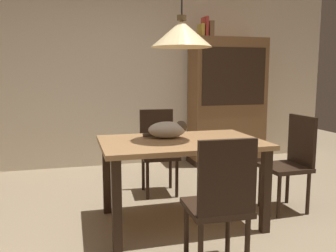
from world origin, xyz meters
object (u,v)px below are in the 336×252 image
object	(u,v)px
chair_near_front	(221,200)
chair_right_side	(292,159)
cat_sleeping	(168,130)
book_brown_thick	(209,29)
dining_table	(181,151)
pendant_lamp	(182,33)
chair_far_back	(158,147)
book_red_tall	(205,27)
hutch_bookcase	(227,104)
book_yellow_short	(201,31)

from	to	relation	value
chair_near_front	chair_right_side	world-z (taller)	same
cat_sleeping	book_brown_thick	distance (m)	2.41
dining_table	pendant_lamp	world-z (taller)	pendant_lamp
chair_far_back	chair_right_side	size ratio (longest dim) A/B	1.00
book_red_tall	book_brown_thick	distance (m)	0.07
book_brown_thick	pendant_lamp	bearing A→B (deg)	-117.58
chair_right_side	book_brown_thick	bearing A→B (deg)	93.16
dining_table	hutch_bookcase	size ratio (longest dim) A/B	0.76
chair_right_side	cat_sleeping	world-z (taller)	chair_right_side
book_yellow_short	book_red_tall	size ratio (longest dim) A/B	0.71
dining_table	book_yellow_short	bearing A→B (deg)	65.35
dining_table	hutch_bookcase	distance (m)	2.37
pendant_lamp	dining_table	bearing A→B (deg)	-104.04
book_brown_thick	chair_right_side	bearing A→B (deg)	-86.84
chair_right_side	cat_sleeping	xyz separation A→B (m)	(-1.21, 0.14, 0.32)
chair_right_side	book_yellow_short	bearing A→B (deg)	96.77
chair_near_front	chair_far_back	bearing A→B (deg)	89.78
chair_near_front	hutch_bookcase	world-z (taller)	hutch_bookcase
hutch_bookcase	cat_sleeping	bearing A→B (deg)	-127.75
chair_right_side	hutch_bookcase	distance (m)	2.00
dining_table	book_yellow_short	xyz separation A→B (m)	(0.90, 1.95, 1.29)
cat_sleeping	hutch_bookcase	distance (m)	2.30
book_yellow_short	book_brown_thick	size ratio (longest dim) A/B	0.83
chair_right_side	book_brown_thick	distance (m)	2.43
hutch_bookcase	book_yellow_short	distance (m)	1.13
chair_near_front	hutch_bookcase	size ratio (longest dim) A/B	0.50
pendant_lamp	hutch_bookcase	xyz separation A→B (m)	(1.32, 1.95, -0.77)
pendant_lamp	chair_right_side	bearing A→B (deg)	0.12
hutch_bookcase	book_red_tall	distance (m)	1.16
chair_far_back	book_red_tall	world-z (taller)	book_red_tall
chair_far_back	chair_right_side	distance (m)	1.42
book_yellow_short	book_red_tall	bearing A→B (deg)	0.00
dining_table	cat_sleeping	world-z (taller)	cat_sleeping
cat_sleeping	pendant_lamp	bearing A→B (deg)	-59.71
dining_table	hutch_bookcase	bearing A→B (deg)	55.84
chair_near_front	chair_right_side	distance (m)	1.43
chair_far_back	book_yellow_short	bearing A→B (deg)	50.31
hutch_bookcase	book_brown_thick	bearing A→B (deg)	179.72
hutch_bookcase	chair_far_back	bearing A→B (deg)	-140.88
chair_near_front	book_brown_thick	xyz separation A→B (m)	(1.02, 2.83, 1.45)
pendant_lamp	book_red_tall	distance (m)	2.20
chair_right_side	pendant_lamp	xyz separation A→B (m)	(-1.13, -0.00, 1.15)
hutch_bookcase	chair_near_front	bearing A→B (deg)	-115.12
book_yellow_short	book_red_tall	world-z (taller)	book_red_tall
book_yellow_short	book_brown_thick	distance (m)	0.13
chair_far_back	cat_sleeping	xyz separation A→B (m)	(-0.08, -0.74, 0.32)
pendant_lamp	book_yellow_short	size ratio (longest dim) A/B	6.50
chair_far_back	book_red_tall	distance (m)	2.06
chair_near_front	hutch_bookcase	xyz separation A→B (m)	(1.33, 2.83, 0.38)
chair_far_back	book_red_tall	bearing A→B (deg)	48.56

